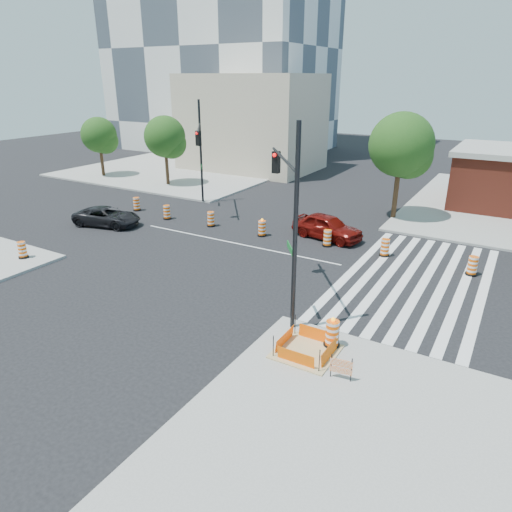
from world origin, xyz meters
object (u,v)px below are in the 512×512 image
at_px(red_coupe, 327,227).
at_px(dark_suv, 107,217).
at_px(signal_pole_se, 288,201).
at_px(signal_pole_nw, 200,145).

xyz_separation_m(red_coupe, dark_suv, (-14.22, -5.21, -0.14)).
distance_m(dark_suv, signal_pole_se, 17.58).
bearing_deg(signal_pole_nw, signal_pole_se, 12.58).
bearing_deg(signal_pole_nw, dark_suv, -58.55).
relative_size(dark_suv, signal_pole_nw, 0.58).
bearing_deg(dark_suv, signal_pole_se, -119.96).
height_order(red_coupe, signal_pole_nw, signal_pole_nw).
bearing_deg(dark_suv, signal_pole_nw, -36.26).
height_order(red_coupe, dark_suv, red_coupe).
bearing_deg(signal_pole_se, signal_pole_nw, 12.04).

